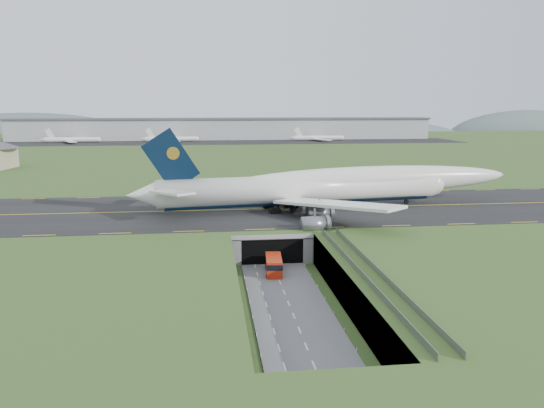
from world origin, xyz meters
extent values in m
plane|color=#415C25|center=(0.00, 0.00, 0.00)|extent=(900.00, 900.00, 0.00)
cube|color=gray|center=(0.00, 0.00, 3.00)|extent=(800.00, 800.00, 6.00)
cube|color=slate|center=(0.00, -7.50, 0.10)|extent=(12.00, 75.00, 0.20)
cube|color=black|center=(0.00, 33.00, 6.09)|extent=(800.00, 44.00, 0.18)
cube|color=gray|center=(0.00, 19.00, 5.50)|extent=(16.00, 22.00, 1.00)
cube|color=gray|center=(-7.00, 19.00, 3.00)|extent=(2.00, 22.00, 6.00)
cube|color=gray|center=(7.00, 19.00, 3.00)|extent=(2.00, 22.00, 6.00)
cube|color=black|center=(0.00, 14.00, 2.50)|extent=(12.00, 12.00, 5.00)
cube|color=#A8A8A3|center=(0.00, 7.95, 5.60)|extent=(17.00, 0.50, 0.80)
cube|color=#A8A8A3|center=(11.00, -18.50, 5.80)|extent=(3.00, 53.00, 0.50)
cube|color=gray|center=(9.60, -18.50, 6.55)|extent=(0.06, 53.00, 1.00)
cube|color=gray|center=(12.40, -18.50, 6.55)|extent=(0.06, 53.00, 1.00)
cylinder|color=#A8A8A3|center=(11.00, -40.00, 2.80)|extent=(0.90, 0.90, 5.60)
cylinder|color=#A8A8A3|center=(11.00, -28.00, 2.80)|extent=(0.90, 0.90, 5.60)
cylinder|color=#A8A8A3|center=(11.00, -16.00, 2.80)|extent=(0.90, 0.90, 5.60)
cylinder|color=#A8A8A3|center=(11.00, -4.00, 2.80)|extent=(0.90, 0.90, 5.60)
cylinder|color=white|center=(10.03, 31.43, 11.16)|extent=(67.92, 15.41, 6.37)
sphere|color=white|center=(43.56, 35.98, 11.16)|extent=(7.03, 7.03, 6.24)
cone|color=white|center=(-26.46, 26.47, 11.16)|extent=(7.72, 6.93, 6.05)
ellipsoid|color=white|center=(28.14, 33.89, 12.59)|extent=(73.04, 15.61, 6.69)
ellipsoid|color=black|center=(42.58, 35.84, 11.95)|extent=(4.79, 3.36, 2.23)
cylinder|color=black|center=(10.03, 31.43, 8.67)|extent=(64.07, 11.30, 2.68)
cube|color=white|center=(9.86, 47.48, 10.16)|extent=(17.75, 30.24, 2.68)
cube|color=white|center=(-21.55, 34.68, 12.65)|extent=(8.00, 11.83, 1.02)
cube|color=white|center=(14.14, 15.91, 10.16)|extent=(23.76, 27.86, 2.68)
cube|color=white|center=(-19.54, 19.88, 12.65)|extent=(10.03, 11.51, 1.02)
cube|color=black|center=(-20.05, 27.34, 18.62)|extent=(12.63, 2.29, 14.08)
cylinder|color=gold|center=(-19.56, 27.41, 20.11)|extent=(2.86, 1.07, 2.79)
cylinder|color=slate|center=(9.47, 40.89, 7.08)|extent=(5.57, 3.95, 3.28)
cylinder|color=slate|center=(3.41, 50.62, 7.08)|extent=(5.57, 3.95, 3.28)
cylinder|color=slate|center=(12.02, 22.15, 7.08)|extent=(5.57, 3.95, 3.28)
cylinder|color=slate|center=(8.76, 11.17, 7.08)|extent=(5.57, 3.95, 3.28)
cylinder|color=black|center=(36.86, 35.07, 6.73)|extent=(1.15, 0.64, 1.09)
cube|color=black|center=(5.59, 30.83, 6.88)|extent=(6.85, 7.71, 1.39)
cube|color=red|center=(-0.44, 2.38, 1.71)|extent=(3.40, 7.74, 3.02)
cube|color=black|center=(-0.44, 2.38, 2.31)|extent=(3.47, 7.84, 1.01)
cube|color=black|center=(-0.44, 2.38, 0.45)|extent=(3.16, 7.22, 0.50)
cylinder|color=black|center=(-1.94, -0.03, 0.55)|extent=(0.42, 0.93, 0.90)
cylinder|color=black|center=(-1.55, 4.98, 0.55)|extent=(0.42, 0.93, 0.90)
cylinder|color=black|center=(0.66, -0.23, 0.55)|extent=(0.42, 0.93, 0.90)
cylinder|color=black|center=(1.06, 4.78, 0.55)|extent=(0.42, 0.93, 0.90)
cube|color=#B2B2B2|center=(0.00, 300.00, 13.50)|extent=(300.00, 22.00, 15.00)
cube|color=#4C4C51|center=(0.00, 300.00, 21.00)|extent=(302.00, 24.00, 1.20)
cube|color=black|center=(0.00, 270.00, 6.14)|extent=(320.00, 50.00, 0.08)
cylinder|color=white|center=(-101.47, 275.00, 8.18)|extent=(34.00, 3.20, 3.20)
cylinder|color=white|center=(-36.81, 275.00, 8.18)|extent=(34.00, 3.20, 3.20)
cylinder|color=white|center=(64.03, 275.00, 8.18)|extent=(34.00, 3.20, 3.20)
ellipsoid|color=slate|center=(-180.00, 430.00, -4.00)|extent=(220.00, 77.00, 56.00)
ellipsoid|color=slate|center=(120.00, 430.00, -4.00)|extent=(260.00, 91.00, 44.00)
ellipsoid|color=slate|center=(320.00, 430.00, -4.00)|extent=(180.00, 63.00, 60.00)
camera|label=1|loc=(-11.75, -89.87, 30.32)|focal=35.00mm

